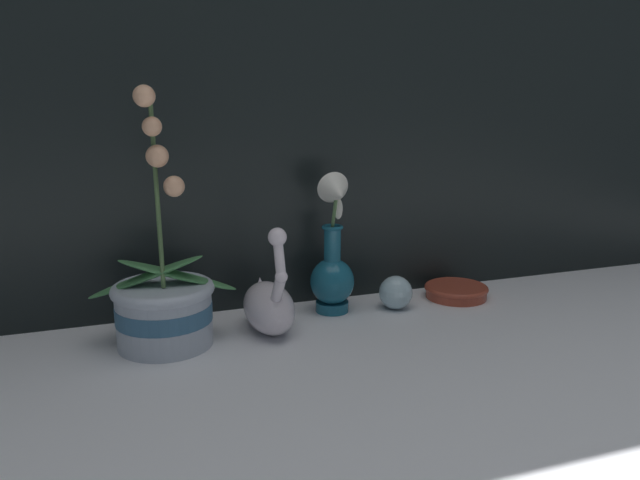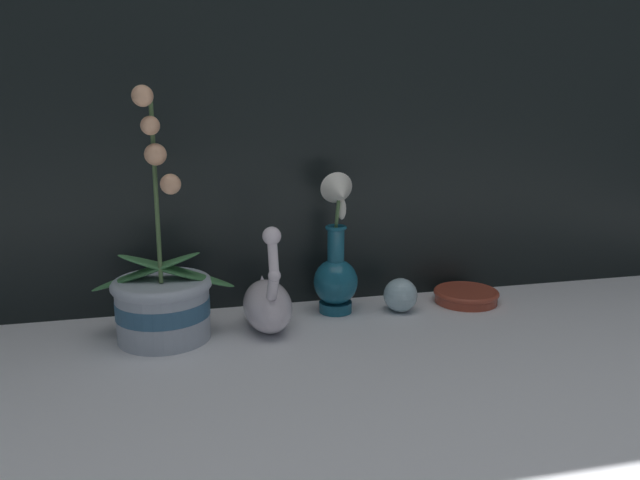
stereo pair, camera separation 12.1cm
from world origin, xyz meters
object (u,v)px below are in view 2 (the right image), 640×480
object	(u,v)px
swan_figurine	(267,302)
blue_vase	(336,264)
orchid_potted_plant	(163,298)
amber_dish	(466,295)
glass_sphere	(400,295)

from	to	relation	value
swan_figurine	blue_vase	distance (m)	0.17
blue_vase	orchid_potted_plant	bearing A→B (deg)	-169.94
amber_dish	orchid_potted_plant	bearing A→B (deg)	-174.68
orchid_potted_plant	blue_vase	bearing A→B (deg)	10.06
blue_vase	glass_sphere	world-z (taller)	blue_vase
swan_figurine	glass_sphere	size ratio (longest dim) A/B	3.06
orchid_potted_plant	glass_sphere	world-z (taller)	orchid_potted_plant
glass_sphere	blue_vase	bearing A→B (deg)	169.58
orchid_potted_plant	blue_vase	distance (m)	0.36
blue_vase	amber_dish	xyz separation A→B (m)	(0.30, -0.00, -0.09)
orchid_potted_plant	amber_dish	bearing A→B (deg)	5.32
blue_vase	amber_dish	distance (m)	0.31
glass_sphere	amber_dish	xyz separation A→B (m)	(0.16, 0.02, -0.02)
glass_sphere	swan_figurine	bearing A→B (deg)	-173.11
orchid_potted_plant	swan_figurine	xyz separation A→B (m)	(0.20, 0.00, -0.02)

